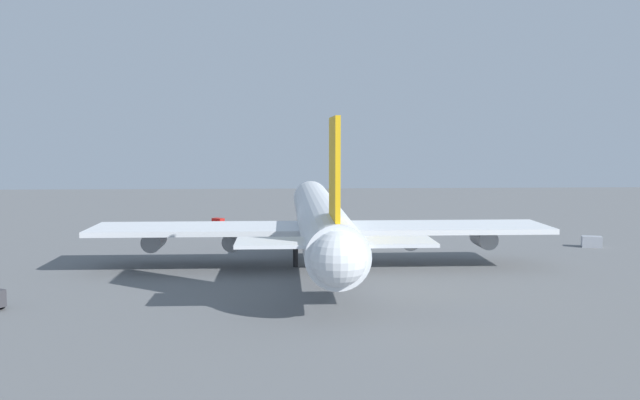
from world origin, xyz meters
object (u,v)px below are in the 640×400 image
(cargo_loader, at_px, (214,225))
(safety_cone_nose, at_px, (308,230))
(cargo_airplane, at_px, (320,219))
(cargo_container_aft, at_px, (592,242))

(cargo_loader, distance_m, safety_cone_nose, 17.78)
(cargo_loader, bearing_deg, cargo_airplane, -152.45)
(cargo_airplane, height_order, cargo_container_aft, cargo_airplane)
(cargo_airplane, bearing_deg, cargo_container_aft, -74.98)
(cargo_loader, height_order, safety_cone_nose, cargo_loader)
(cargo_loader, height_order, cargo_container_aft, cargo_loader)
(cargo_loader, relative_size, safety_cone_nose, 5.60)
(cargo_airplane, xyz_separation_m, safety_cone_nose, (33.08, 0.58, -5.81))
(cargo_airplane, height_order, safety_cone_nose, cargo_airplane)
(cargo_airplane, height_order, cargo_loader, cargo_airplane)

